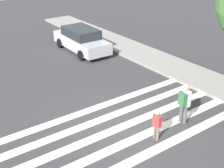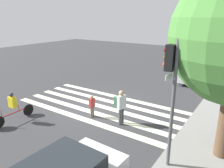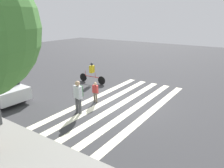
{
  "view_description": "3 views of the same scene",
  "coord_description": "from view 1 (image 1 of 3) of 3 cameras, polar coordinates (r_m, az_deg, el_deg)",
  "views": [
    {
      "loc": [
        8.43,
        -6.68,
        7.08
      ],
      "look_at": [
        -1.2,
        0.35,
        1.37
      ],
      "focal_mm": 50.0,
      "sensor_mm": 36.0,
      "label": 1
    },
    {
      "loc": [
        9.81,
        7.46,
        5.24
      ],
      "look_at": [
        -0.52,
        0.5,
        1.37
      ],
      "focal_mm": 35.0,
      "sensor_mm": 36.0,
      "label": 2
    },
    {
      "loc": [
        -6.26,
        10.1,
        4.97
      ],
      "look_at": [
        1.05,
        -0.69,
        0.9
      ],
      "focal_mm": 35.0,
      "sensor_mm": 36.0,
      "label": 3
    }
  ],
  "objects": [
    {
      "name": "ground_plane",
      "position": [
        12.87,
        1.9,
        -7.8
      ],
      "size": [
        60.0,
        60.0,
        0.0
      ],
      "primitive_type": "plane",
      "color": "#38383A"
    },
    {
      "name": "crosswalk_stripes",
      "position": [
        12.87,
        1.9,
        -7.78
      ],
      "size": [
        4.27,
        10.0,
        0.01
      ],
      "color": "#F2EDCC",
      "rests_on": "ground_plane"
    },
    {
      "name": "sidewalk_curb",
      "position": [
        16.95,
        18.83,
        -0.31
      ],
      "size": [
        36.0,
        2.5,
        0.14
      ],
      "color": "gray",
      "rests_on": "ground_plane"
    },
    {
      "name": "pedestrian_adult_yellow_jacket",
      "position": [
        12.92,
        13.07,
        -3.0
      ],
      "size": [
        0.53,
        0.48,
        1.78
      ],
      "rotation": [
        0.0,
        0.0,
        -0.2
      ],
      "color": "#4C4C51",
      "rests_on": "ground_plane"
    },
    {
      "name": "car_parked_silver_sedan",
      "position": [
        21.05,
        -5.65,
        8.09
      ],
      "size": [
        4.82,
        2.02,
        1.58
      ],
      "rotation": [
        0.0,
        0.0,
        -0.02
      ],
      "color": "#B7B7BC",
      "rests_on": "ground_plane"
    },
    {
      "name": "pedestrian_adult_blue_shirt",
      "position": [
        11.89,
        8.2,
        -7.12
      ],
      "size": [
        0.35,
        0.19,
        1.25
      ],
      "rotation": [
        0.0,
        0.0,
        3.18
      ],
      "color": "#6B6051",
      "rests_on": "ground_plane"
    }
  ]
}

